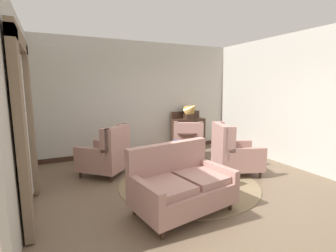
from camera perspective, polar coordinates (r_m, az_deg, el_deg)
name	(u,v)px	position (r m, az deg, el deg)	size (l,w,h in m)	color
ground	(197,189)	(4.68, 6.64, -14.34)	(8.15, 8.15, 0.00)	brown
wall_back	(142,98)	(6.94, -6.07, 6.36)	(5.68, 0.08, 3.06)	#BCB7AD
wall_left	(19,108)	(4.53, -31.18, 3.60)	(0.08, 4.08, 3.06)	#BCB7AD
wall_right	(273,100)	(6.78, 23.01, 5.62)	(0.08, 4.08, 3.06)	#BCB7AD
baseboard_back	(143,150)	(7.11, -5.72, -5.56)	(5.52, 0.03, 0.12)	#382319
area_rug	(188,183)	(4.92, 4.74, -13.06)	(2.67, 2.67, 0.01)	#847051
window_with_curtains	(24,121)	(4.04, -30.28, 0.95)	(0.12, 1.82, 2.55)	silver
coffee_table	(177,161)	(4.98, 2.07, -8.03)	(0.98, 0.98, 0.46)	#382319
porcelain_vase	(177,150)	(4.94, 1.98, -5.48)	(0.20, 0.20, 0.34)	#384C93
settee	(181,185)	(3.79, 2.98, -13.49)	(1.57, 1.12, 0.99)	tan
armchair_beside_settee	(233,154)	(5.47, 14.71, -6.17)	(1.13, 1.05, 1.09)	tan
armchair_near_sideboard	(107,155)	(5.36, -13.97, -6.48)	(1.17, 1.16, 1.07)	tan
armchair_far_left	(188,142)	(6.42, 4.58, -3.78)	(1.02, 1.07, 0.98)	tan
side_table	(187,144)	(6.20, 4.40, -4.13)	(0.52, 0.52, 0.73)	#382319
sideboard	(188,132)	(7.35, 4.66, -1.39)	(0.95, 0.39, 1.12)	#382319
gramophone	(192,109)	(7.20, 5.46, 3.82)	(0.51, 0.59, 0.56)	#382319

